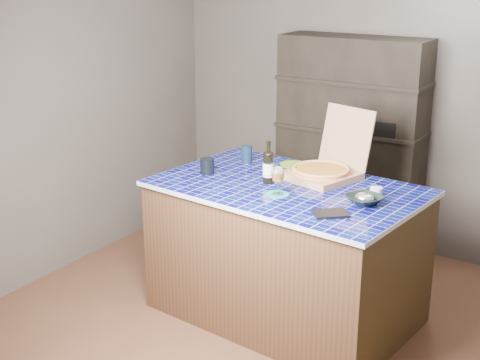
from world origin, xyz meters
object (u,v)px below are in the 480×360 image
Objects in this scene: kitchen_island at (286,251)px; dvd_case at (331,214)px; bowl at (364,200)px; mead_bottle at (268,167)px; pizza_box at (324,169)px; wine_glass at (278,175)px.

dvd_case is at bearing -30.02° from kitchen_island.
bowl is (0.09, 0.28, 0.02)m from dvd_case.
dvd_case is (0.61, -0.32, -0.10)m from mead_bottle.
pizza_box reaches higher than bowl.
kitchen_island is 9.11× the size of dvd_case.
mead_bottle is at bearing -159.02° from dvd_case.
pizza_box is 3.27× the size of wine_glass.
wine_glass is (0.18, -0.18, 0.02)m from mead_bottle.
kitchen_island is 9.80× the size of wine_glass.
bowl is (0.43, -0.33, -0.04)m from pizza_box.
pizza_box reaches higher than wine_glass.
wine_glass reaches higher than bowl.
dvd_case is (0.47, -0.34, 0.48)m from kitchen_island.
bowl is at bearing 120.80° from dvd_case.
kitchen_island is at bearing -98.44° from pizza_box.
pizza_box is at bearing 47.34° from mead_bottle.
pizza_box is at bearing 78.81° from wine_glass.
mead_bottle is 0.25m from wine_glass.
bowl is (0.56, -0.05, 0.50)m from kitchen_island.
mead_bottle reaches higher than kitchen_island.
dvd_case is 0.93× the size of bowl.
bowl reaches higher than dvd_case.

